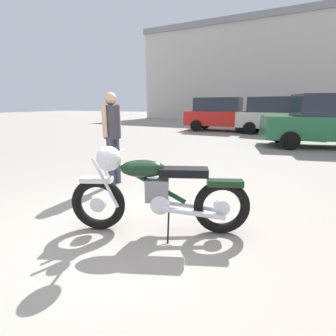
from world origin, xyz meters
name	(u,v)px	position (x,y,z in m)	size (l,w,h in m)	color
ground_plane	(116,237)	(0.00, 0.00, 0.00)	(80.00, 80.00, 0.00)	gray
vintage_motorcycle	(154,192)	(0.34, 0.30, 0.49)	(2.00, 0.95, 1.07)	black
bystander	(112,129)	(-1.14, 1.65, 1.02)	(0.30, 0.46, 1.66)	#383D51
silver_sedan_mid	(221,114)	(-1.22, 11.90, 0.92)	(3.96, 1.94, 1.78)	black
blue_hatchback_right	(279,115)	(1.69, 11.35, 0.92)	(4.15, 2.39, 1.78)	black
red_hatchback_near	(327,120)	(3.16, 7.88, 0.92)	(4.14, 2.36, 1.78)	black
industrial_building	(264,76)	(0.15, 26.39, 4.18)	(21.97, 13.79, 8.34)	beige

